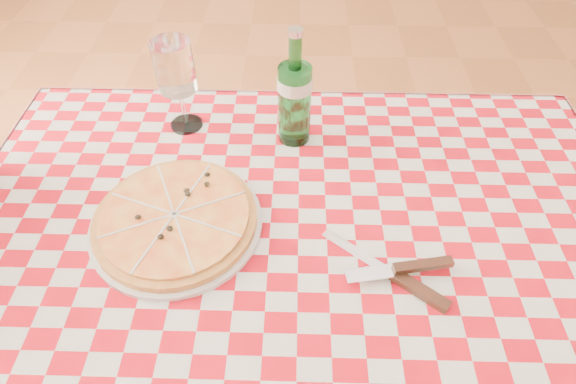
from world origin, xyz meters
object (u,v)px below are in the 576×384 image
water_bottle (295,89)px  wine_glass (179,87)px  pizza_plate (175,218)px  dining_table (297,269)px

water_bottle → wine_glass: bearing=171.7°
water_bottle → wine_glass: (-0.25, 0.04, -0.02)m
wine_glass → pizza_plate: bearing=-83.4°
dining_table → water_bottle: water_bottle is taller
dining_table → wine_glass: size_ratio=5.80×
pizza_plate → water_bottle: (0.21, 0.25, 0.11)m
water_bottle → dining_table: bearing=-87.5°
wine_glass → dining_table: bearing=-50.7°
dining_table → wine_glass: wine_glass is taller
water_bottle → wine_glass: size_ratio=1.24×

